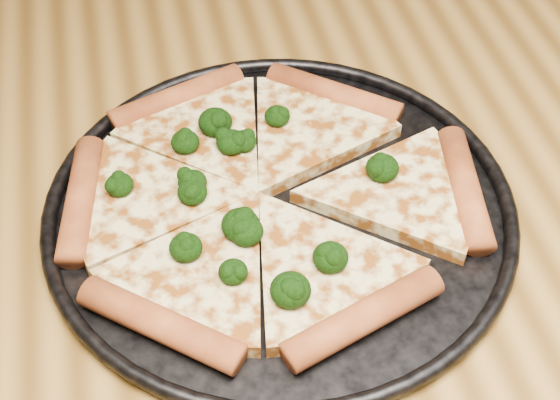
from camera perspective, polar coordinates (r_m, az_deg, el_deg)
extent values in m
cube|color=olive|center=(0.61, 11.51, -7.15)|extent=(1.20, 0.90, 0.04)
cylinder|color=black|center=(0.62, 0.00, -0.82)|extent=(0.35, 0.35, 0.01)
torus|color=black|center=(0.62, 0.00, -0.38)|extent=(0.36, 0.36, 0.01)
cylinder|color=#BF612F|center=(0.71, 3.77, 7.39)|extent=(0.11, 0.10, 0.02)
cylinder|color=#BF612F|center=(0.71, -7.19, 7.08)|extent=(0.12, 0.06, 0.02)
cylinder|color=#BF612F|center=(0.63, -13.71, 0.06)|extent=(0.04, 0.12, 0.02)
cylinder|color=#BF612F|center=(0.55, -8.31, -8.58)|extent=(0.11, 0.10, 0.02)
cylinder|color=#BF612F|center=(0.55, 5.85, -8.16)|extent=(0.12, 0.06, 0.02)
cylinder|color=#BF612F|center=(0.64, 12.78, 0.82)|extent=(0.04, 0.12, 0.02)
ellipsoid|color=black|center=(0.65, -6.64, 4.05)|extent=(0.02, 0.02, 0.02)
ellipsoid|color=black|center=(0.57, 3.54, -4.01)|extent=(0.03, 0.03, 0.02)
ellipsoid|color=black|center=(0.67, -4.55, 5.45)|extent=(0.03, 0.03, 0.02)
ellipsoid|color=black|center=(0.63, 7.16, 2.24)|extent=(0.03, 0.03, 0.02)
ellipsoid|color=black|center=(0.61, -6.14, 0.55)|extent=(0.02, 0.02, 0.02)
ellipsoid|color=black|center=(0.65, -3.42, 4.06)|extent=(0.02, 0.02, 0.02)
ellipsoid|color=black|center=(0.65, -2.57, 4.12)|extent=(0.02, 0.02, 0.02)
ellipsoid|color=black|center=(0.55, 0.74, -6.29)|extent=(0.03, 0.03, 0.02)
ellipsoid|color=black|center=(0.67, -0.20, 5.89)|extent=(0.02, 0.02, 0.02)
ellipsoid|color=black|center=(0.59, -2.78, -1.74)|extent=(0.03, 0.03, 0.02)
ellipsoid|color=black|center=(0.62, -6.13, 1.24)|extent=(0.02, 0.02, 0.02)
ellipsoid|color=black|center=(0.58, -6.60, -3.31)|extent=(0.02, 0.02, 0.02)
ellipsoid|color=black|center=(0.63, -11.13, 1.05)|extent=(0.02, 0.02, 0.02)
ellipsoid|color=black|center=(0.58, -2.37, -2.19)|extent=(0.02, 0.02, 0.02)
ellipsoid|color=black|center=(0.56, -3.30, -5.02)|extent=(0.02, 0.02, 0.02)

